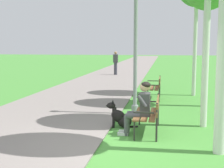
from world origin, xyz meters
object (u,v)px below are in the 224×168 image
at_px(park_bench_near, 150,112).
at_px(park_bench_mid, 155,86).
at_px(person_seated_on_near_bench, 140,106).
at_px(pedestrian_distant, 116,63).
at_px(lamp_post_near, 135,44).
at_px(dog_black, 120,117).

height_order(park_bench_near, park_bench_mid, same).
distance_m(person_seated_on_near_bench, pedestrian_distant, 14.58).
xyz_separation_m(person_seated_on_near_bench, lamp_post_near, (-0.32, 2.07, 1.43)).
bearing_deg(lamp_post_near, person_seated_on_near_bench, -81.20).
height_order(park_bench_mid, pedestrian_distant, pedestrian_distant).
xyz_separation_m(park_bench_mid, pedestrian_distant, (-3.00, 9.30, 0.33)).
xyz_separation_m(park_bench_near, park_bench_mid, (-0.04, 4.76, 0.00)).
height_order(dog_black, lamp_post_near, lamp_post_near).
relative_size(park_bench_near, person_seated_on_near_bench, 1.20).
bearing_deg(person_seated_on_near_bench, park_bench_mid, 88.12).
xyz_separation_m(park_bench_near, pedestrian_distant, (-3.04, 14.06, 0.33)).
distance_m(park_bench_mid, person_seated_on_near_bench, 5.01).
xyz_separation_m(park_bench_mid, dog_black, (-0.71, -4.39, -0.25)).
xyz_separation_m(park_bench_near, lamp_post_near, (-0.53, 1.84, 1.60)).
height_order(person_seated_on_near_bench, lamp_post_near, lamp_post_near).
xyz_separation_m(person_seated_on_near_bench, pedestrian_distant, (-2.83, 14.30, 0.16)).
bearing_deg(person_seated_on_near_bench, lamp_post_near, 98.80).
relative_size(park_bench_mid, dog_black, 1.80).
bearing_deg(dog_black, park_bench_near, -26.10).
relative_size(lamp_post_near, pedestrian_distant, 2.47).
bearing_deg(pedestrian_distant, park_bench_mid, -72.13).
bearing_deg(dog_black, pedestrian_distant, 99.48).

